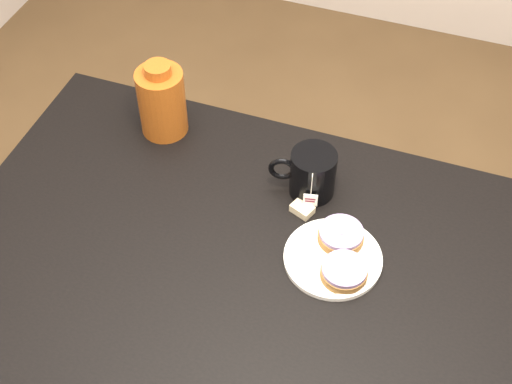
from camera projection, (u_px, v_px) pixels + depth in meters
table at (285, 319)px, 1.41m from camera, size 1.40×0.90×0.75m
plate at (333, 258)px, 1.40m from camera, size 0.19×0.19×0.01m
bagel_back at (341, 235)px, 1.41m from camera, size 0.13×0.13×0.03m
bagel_front at (344, 272)px, 1.35m from camera, size 0.13×0.13×0.03m
mug at (312, 173)px, 1.48m from camera, size 0.15×0.12×0.11m
teabag_pouch at (302, 209)px, 1.48m from camera, size 0.05×0.05×0.02m
bagel_package at (162, 101)px, 1.58m from camera, size 0.13×0.13×0.18m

